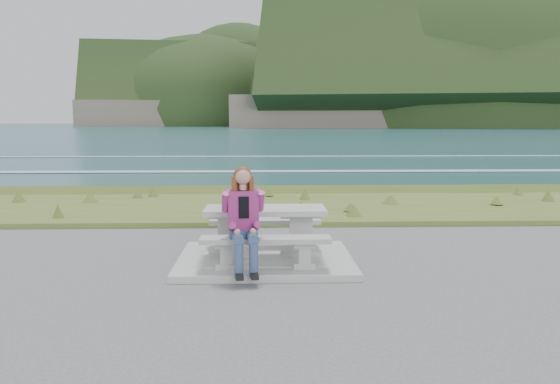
{
  "coord_description": "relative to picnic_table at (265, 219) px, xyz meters",
  "views": [
    {
      "loc": [
        -0.04,
        -8.06,
        2.14
      ],
      "look_at": [
        0.26,
        1.2,
        0.93
      ],
      "focal_mm": 35.0,
      "sensor_mm": 36.0,
      "label": 1
    }
  ],
  "objects": [
    {
      "name": "shore_drop",
      "position": [
        -0.0,
        7.9,
        -0.68
      ],
      "size": [
        160.0,
        0.8,
        2.2
      ],
      "primitive_type": "cube",
      "color": "#6E5E52",
      "rests_on": "ground"
    },
    {
      "name": "seated_woman",
      "position": [
        -0.29,
        -0.83,
        -0.06
      ],
      "size": [
        0.48,
        0.75,
        1.43
      ],
      "rotation": [
        0.0,
        0.0,
        0.13
      ],
      "color": "navy",
      "rests_on": "concrete_slab"
    },
    {
      "name": "picnic_table",
      "position": [
        0.0,
        0.0,
        0.0
      ],
      "size": [
        1.8,
        0.75,
        0.75
      ],
      "color": "gray",
      "rests_on": "concrete_slab"
    },
    {
      "name": "bench_landward",
      "position": [
        0.0,
        -0.7,
        -0.23
      ],
      "size": [
        1.8,
        0.35,
        0.45
      ],
      "color": "gray",
      "rests_on": "concrete_slab"
    },
    {
      "name": "ocean",
      "position": [
        -0.0,
        25.09,
        -2.42
      ],
      "size": [
        1600.0,
        1600.0,
        0.09
      ],
      "color": "#1E4B55",
      "rests_on": "ground"
    },
    {
      "name": "grass_verge",
      "position": [
        -0.0,
        5.0,
        -0.68
      ],
      "size": [
        160.0,
        4.5,
        0.22
      ],
      "primitive_type": "cube",
      "color": "#455720",
      "rests_on": "ground"
    },
    {
      "name": "bench_seaward",
      "position": [
        0.0,
        0.7,
        -0.23
      ],
      "size": [
        1.8,
        0.35,
        0.45
      ],
      "color": "gray",
      "rests_on": "concrete_slab"
    },
    {
      "name": "concrete_slab",
      "position": [
        -0.0,
        0.0,
        -0.63
      ],
      "size": [
        2.6,
        2.1,
        0.1
      ],
      "primitive_type": "cube",
      "color": "gray",
      "rests_on": "ground"
    },
    {
      "name": "headland_range",
      "position": [
        190.41,
        398.41,
        9.23
      ],
      "size": [
        729.83,
        363.95,
        185.77
      ],
      "color": "#6E5E52",
      "rests_on": "ground"
    }
  ]
}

